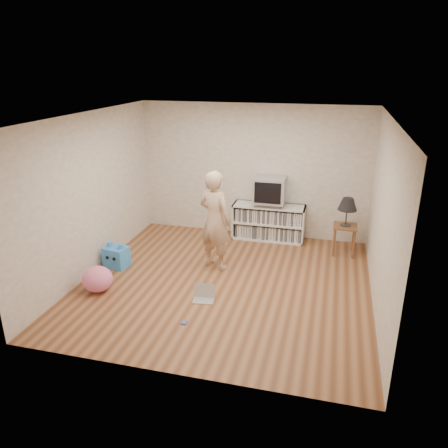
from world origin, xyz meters
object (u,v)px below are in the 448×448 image
object	(u,v)px
table_lamp	(348,205)
plush_blue	(116,257)
media_unit	(269,222)
person	(215,220)
dvd_deck	(269,204)
side_table	(345,232)
laptop	(204,296)
plush_pink	(97,279)
crt_tv	(270,189)

from	to	relation	value
table_lamp	plush_blue	size ratio (longest dim) A/B	1.18
media_unit	person	bearing A→B (deg)	-114.38
dvd_deck	side_table	world-z (taller)	dvd_deck
laptop	plush_pink	xyz separation A→B (m)	(-1.65, -0.16, 0.14)
table_lamp	person	distance (m)	2.40
media_unit	table_lamp	bearing A→B (deg)	-14.91
side_table	table_lamp	bearing A→B (deg)	180.00
plush_blue	dvd_deck	bearing A→B (deg)	48.89
laptop	media_unit	bearing A→B (deg)	70.88
side_table	table_lamp	distance (m)	0.53
crt_tv	plush_pink	xyz separation A→B (m)	(-2.20, -2.75, -0.82)
dvd_deck	side_table	distance (m)	1.53
crt_tv	plush_blue	size ratio (longest dim) A/B	1.38
laptop	plush_pink	size ratio (longest dim) A/B	0.73
crt_tv	person	xyz separation A→B (m)	(-0.68, -1.48, -0.17)
media_unit	dvd_deck	size ratio (longest dim) A/B	3.11
side_table	person	world-z (taller)	person
crt_tv	plush_blue	xyz separation A→B (m)	(-2.32, -1.90, -0.83)
plush_pink	laptop	bearing A→B (deg)	5.50
side_table	plush_pink	distance (m)	4.36
crt_tv	side_table	size ratio (longest dim) A/B	1.09
side_table	person	size ratio (longest dim) A/B	0.32
dvd_deck	person	distance (m)	1.63
plush_blue	plush_pink	world-z (taller)	plush_blue
side_table	plush_blue	world-z (taller)	side_table
person	crt_tv	bearing A→B (deg)	-91.23
table_lamp	dvd_deck	bearing A→B (deg)	165.67
person	side_table	bearing A→B (deg)	-129.00
plush_pink	side_table	bearing A→B (deg)	33.12
person	dvd_deck	bearing A→B (deg)	-91.18
side_table	plush_blue	distance (m)	4.08
side_table	laptop	world-z (taller)	side_table
dvd_deck	plush_pink	distance (m)	3.56
laptop	dvd_deck	bearing A→B (deg)	70.81
side_table	plush_blue	bearing A→B (deg)	-157.82
dvd_deck	plush_blue	world-z (taller)	dvd_deck
laptop	plush_blue	bearing A→B (deg)	151.57
laptop	plush_pink	bearing A→B (deg)	178.20
laptop	person	bearing A→B (deg)	89.48
media_unit	plush_pink	bearing A→B (deg)	-128.50
crt_tv	table_lamp	xyz separation A→B (m)	(1.45, -0.37, -0.08)
laptop	plush_blue	distance (m)	1.91
table_lamp	person	xyz separation A→B (m)	(-2.13, -1.11, -0.09)
crt_tv	side_table	xyz separation A→B (m)	(1.45, -0.37, -0.60)
crt_tv	laptop	distance (m)	2.81
laptop	side_table	bearing A→B (deg)	40.79
table_lamp	laptop	xyz separation A→B (m)	(-1.99, -2.22, -0.88)
table_lamp	media_unit	bearing A→B (deg)	165.09
media_unit	laptop	bearing A→B (deg)	-101.83
dvd_deck	media_unit	bearing A→B (deg)	90.00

